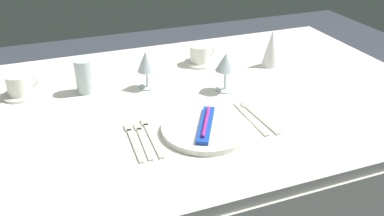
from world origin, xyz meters
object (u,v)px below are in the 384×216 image
(fork_inner, at_px, (143,139))
(dinner_knife, at_px, (251,119))
(dinner_plate, at_px, (206,129))
(wine_glass_left, at_px, (226,64))
(spoon_soup, at_px, (255,114))
(fork_outer, at_px, (151,136))
(coffee_cup_left, at_px, (200,54))
(drink_tumbler, at_px, (84,76))
(coffee_cup_right, at_px, (19,84))
(napkin_folded, at_px, (271,48))
(fork_salad, at_px, (133,141))
(toothbrush_package, at_px, (206,124))
(wine_glass_centre, at_px, (146,63))

(fork_inner, distance_m, dinner_knife, 0.36)
(dinner_plate, height_order, wine_glass_left, wine_glass_left)
(fork_inner, height_order, spoon_soup, spoon_soup)
(fork_outer, relative_size, dinner_knife, 1.01)
(dinner_plate, bearing_deg, coffee_cup_left, 70.30)
(fork_outer, distance_m, drink_tumbler, 0.40)
(coffee_cup_right, xyz_separation_m, napkin_folded, (0.97, -0.07, 0.03))
(spoon_soup, bearing_deg, fork_salad, -177.54)
(toothbrush_package, height_order, wine_glass_centre, wine_glass_centre)
(drink_tumbler, bearing_deg, dinner_plate, -53.18)
(dinner_knife, xyz_separation_m, coffee_cup_right, (-0.69, 0.44, 0.04))
(wine_glass_centre, xyz_separation_m, napkin_folded, (0.53, 0.03, -0.02))
(spoon_soup, relative_size, coffee_cup_right, 2.10)
(coffee_cup_right, bearing_deg, spoon_soup, -29.83)
(toothbrush_package, bearing_deg, dinner_plate, -75.96)
(drink_tumbler, bearing_deg, fork_inner, -73.84)
(dinner_plate, xyz_separation_m, wine_glass_centre, (-0.09, 0.36, 0.09))
(fork_outer, xyz_separation_m, spoon_soup, (0.36, 0.01, -0.00))
(wine_glass_centre, distance_m, drink_tumbler, 0.23)
(spoon_soup, bearing_deg, wine_glass_centre, 130.89)
(fork_outer, relative_size, coffee_cup_left, 2.07)
(coffee_cup_left, xyz_separation_m, napkin_folded, (0.27, -0.12, 0.03))
(dinner_knife, height_order, wine_glass_left, wine_glass_left)
(fork_outer, distance_m, wine_glass_centre, 0.35)
(toothbrush_package, xyz_separation_m, spoon_soup, (0.19, 0.04, -0.02))
(dinner_plate, bearing_deg, fork_outer, 169.24)
(fork_salad, height_order, dinner_knife, same)
(dinner_plate, distance_m, napkin_folded, 0.59)
(coffee_cup_right, bearing_deg, fork_outer, -49.37)
(wine_glass_left, height_order, napkin_folded, napkin_folded)
(dinner_knife, bearing_deg, fork_outer, 177.03)
(toothbrush_package, distance_m, fork_salad, 0.22)
(coffee_cup_right, distance_m, wine_glass_left, 0.73)
(toothbrush_package, bearing_deg, wine_glass_left, 54.11)
(wine_glass_left, bearing_deg, dinner_plate, -125.89)
(fork_inner, height_order, wine_glass_left, wine_glass_left)
(dinner_knife, height_order, coffee_cup_right, coffee_cup_right)
(dinner_plate, height_order, spoon_soup, dinner_plate)
(coffee_cup_right, bearing_deg, fork_inner, -52.23)
(toothbrush_package, relative_size, spoon_soup, 0.90)
(coffee_cup_right, xyz_separation_m, wine_glass_left, (0.70, -0.21, 0.06))
(dinner_plate, relative_size, spoon_soup, 1.21)
(napkin_folded, bearing_deg, drink_tumbler, 178.55)
(toothbrush_package, height_order, fork_outer, toothbrush_package)
(fork_outer, xyz_separation_m, fork_inner, (-0.03, -0.01, -0.00))
(fork_outer, bearing_deg, drink_tumbler, 110.38)
(fork_salad, relative_size, coffee_cup_right, 1.97)
(dinner_knife, bearing_deg, wine_glass_centre, 125.68)
(spoon_soup, bearing_deg, dinner_knife, -135.89)
(napkin_folded, bearing_deg, wine_glass_centre, -177.20)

